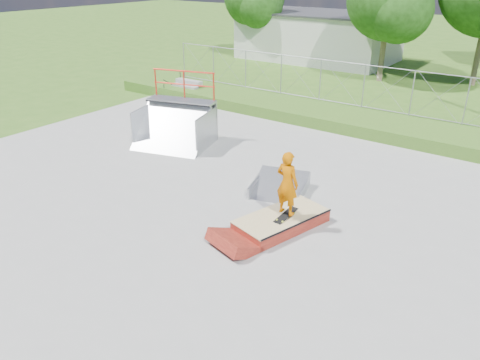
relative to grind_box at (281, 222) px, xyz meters
The scene contains 12 objects.
ground 2.13m from the grind_box, 160.61° to the right, with size 120.00×120.00×0.00m, color #365F1B.
concrete_pad 2.13m from the grind_box, 160.61° to the right, with size 20.00×16.00×0.04m, color gray.
grass_berm 9.02m from the grind_box, 102.85° to the left, with size 24.00×3.00×0.50m, color #365F1B.
grind_box is the anchor object (origin of this frame).
quarter_pipe 6.83m from the grind_box, 156.19° to the left, with size 2.53×2.14×2.53m, color #A3A5AB, non-canonical shape.
flat_bank_ramp 1.94m from the grind_box, 122.91° to the left, with size 1.47×1.56×0.45m, color #A3A5AB, non-canonical shape.
skateboard 0.25m from the grind_box, ahead, with size 0.22×0.80×0.02m, color black.
skater 1.03m from the grind_box, ahead, with size 0.58×0.38×1.60m, color #C35E00.
concrete_stairs 13.20m from the grind_box, 142.73° to the left, with size 1.50×1.60×0.80m, color gray, non-canonical shape.
chain_link_fence 10.07m from the grind_box, 101.57° to the left, with size 20.00×0.06×1.80m, color gray, non-canonical shape.
utility_building_flat 23.56m from the grind_box, 115.17° to the left, with size 10.00×6.00×3.00m, color beige.
tree_left_near 18.00m from the grind_box, 102.37° to the left, with size 4.76×4.48×6.65m.
Camera 1 is at (7.10, -8.10, 5.98)m, focal length 35.00 mm.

